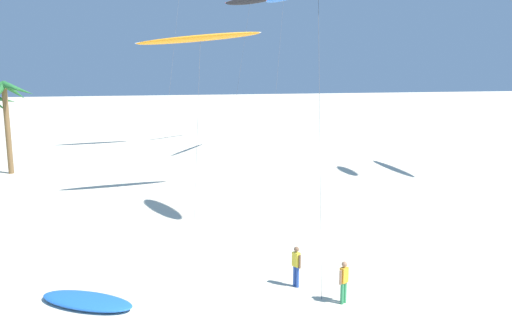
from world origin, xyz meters
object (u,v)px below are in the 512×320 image
Objects in this scene: flying_kite_4 at (200,38)px; person_foreground_walker at (344,280)px; flying_kite_5 at (250,1)px; person_near_left at (296,265)px; grounded_kite_0 at (87,301)px; palm_tree_3 at (5,98)px.

person_foreground_walker is (3.51, -17.33, -9.74)m from flying_kite_4.
flying_kite_4 is 25.23m from flying_kite_5.
flying_kite_5 reaches higher than person_near_left.
flying_kite_5 is 9.80× the size of person_near_left.
flying_kite_4 is at bearing 101.45° from person_foreground_walker.
flying_kite_4 reaches higher than person_foreground_walker.
flying_kite_4 reaches higher than grounded_kite_0.
palm_tree_3 is at bearing 122.75° from person_near_left.
grounded_kite_0 is 2.42× the size of person_foreground_walker.
person_near_left is at bearing -82.06° from flying_kite_4.
person_foreground_walker is 2.27m from person_near_left.
person_near_left is at bearing -0.14° from grounded_kite_0.
grounded_kite_0 is 9.78m from person_foreground_walker.
flying_kite_5 is (22.87, 12.33, 9.60)m from palm_tree_3.
grounded_kite_0 is at bearing -109.84° from flying_kite_5.
flying_kite_5 is at bearing 81.53° from person_near_left.
grounded_kite_0 is at bearing -71.55° from palm_tree_3.
person_near_left is (-5.79, -38.88, -14.89)m from flying_kite_5.
person_near_left is (-1.35, 1.83, 0.02)m from person_foreground_walker.
grounded_kite_0 is at bearing -111.40° from flying_kite_4.
person_near_left is (17.08, -26.56, -5.29)m from palm_tree_3.
person_foreground_walker is at bearing -10.91° from grounded_kite_0.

